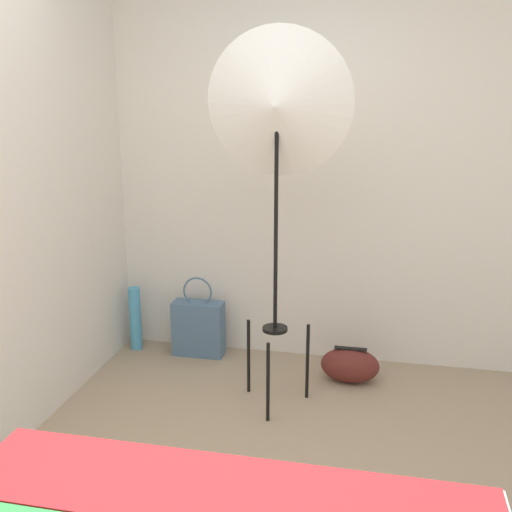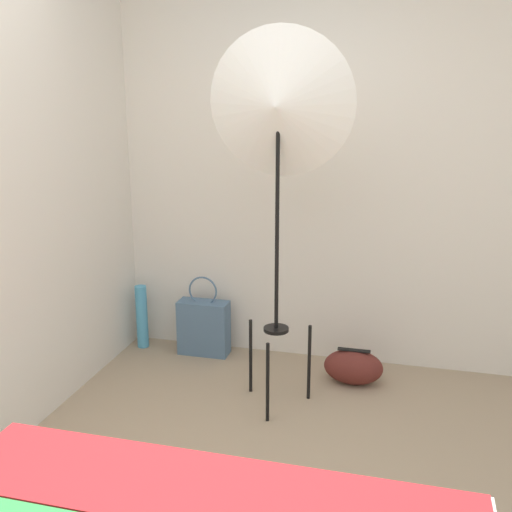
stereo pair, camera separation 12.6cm
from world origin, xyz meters
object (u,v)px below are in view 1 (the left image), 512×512
object	(u,v)px
tote_bag	(198,328)
duffel_bag	(350,365)
paper_roll	(135,318)
photo_umbrella	(277,108)

from	to	relation	value
tote_bag	duffel_bag	bearing A→B (deg)	-10.52
paper_roll	tote_bag	bearing A→B (deg)	-0.20
photo_umbrella	paper_roll	xyz separation A→B (m)	(-1.09, 0.56, -1.44)
tote_bag	paper_roll	distance (m)	0.46
photo_umbrella	paper_roll	world-z (taller)	photo_umbrella
tote_bag	paper_roll	world-z (taller)	tote_bag
duffel_bag	tote_bag	bearing A→B (deg)	169.48
tote_bag	duffel_bag	xyz separation A→B (m)	(1.04, -0.19, -0.09)
photo_umbrella	duffel_bag	bearing A→B (deg)	41.38
duffel_bag	paper_roll	size ratio (longest dim) A/B	0.81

